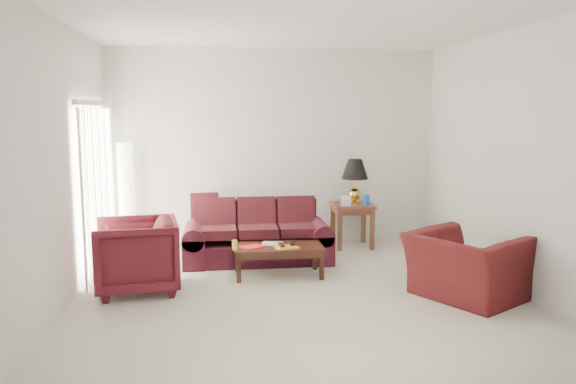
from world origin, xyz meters
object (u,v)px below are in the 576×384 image
at_px(coffee_table, 279,261).
at_px(sofa, 257,232).
at_px(end_table, 352,225).
at_px(floor_lamp, 127,197).
at_px(armchair_left, 136,255).
at_px(armchair_right, 466,266).

bearing_deg(coffee_table, sofa, 107.63).
distance_m(end_table, coffee_table, 1.92).
xyz_separation_m(floor_lamp, armchair_left, (0.37, -1.86, -0.40)).
bearing_deg(end_table, floor_lamp, 179.07).
distance_m(floor_lamp, coffee_table, 2.61).
height_order(floor_lamp, armchair_right, floor_lamp).
height_order(end_table, armchair_left, armchair_left).
distance_m(sofa, armchair_right, 2.83).
bearing_deg(floor_lamp, sofa, -22.27).
relative_size(end_table, coffee_table, 0.60).
distance_m(floor_lamp, armchair_right, 4.80).
bearing_deg(sofa, end_table, 23.74).
bearing_deg(sofa, armchair_left, -144.47).
xyz_separation_m(end_table, armchair_right, (0.66, -2.53, 0.03)).
xyz_separation_m(armchair_right, coffee_table, (-1.96, 1.11, -0.17)).
relative_size(end_table, floor_lamp, 0.40).
relative_size(floor_lamp, coffee_table, 1.48).
relative_size(sofa, end_table, 3.03).
relative_size(armchair_left, coffee_table, 0.84).
bearing_deg(floor_lamp, end_table, -0.93).
bearing_deg(coffee_table, end_table, 48.73).
height_order(floor_lamp, coffee_table, floor_lamp).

